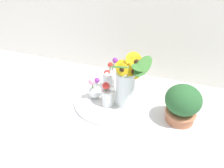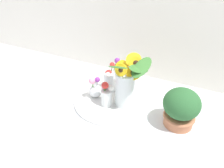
% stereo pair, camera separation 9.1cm
% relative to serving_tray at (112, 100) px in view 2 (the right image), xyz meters
% --- Properties ---
extents(ground_plane, '(6.00, 6.00, 0.00)m').
position_rel_serving_tray_xyz_m(ground_plane, '(0.03, -0.03, -0.01)').
color(ground_plane, silver).
extents(serving_tray, '(0.44, 0.44, 0.02)m').
position_rel_serving_tray_xyz_m(serving_tray, '(0.00, 0.00, 0.00)').
color(serving_tray, white).
rests_on(serving_tray, ground_plane).
extents(mason_jar_sunflowers, '(0.22, 0.20, 0.31)m').
position_rel_serving_tray_xyz_m(mason_jar_sunflowers, '(0.09, -0.01, 0.14)').
color(mason_jar_sunflowers, silver).
rests_on(mason_jar_sunflowers, serving_tray).
extents(vase_small_center, '(0.07, 0.06, 0.15)m').
position_rel_serving_tray_xyz_m(vase_small_center, '(-0.01, -0.06, 0.08)').
color(vase_small_center, white).
rests_on(vase_small_center, serving_tray).
extents(vase_bulb_right, '(0.08, 0.08, 0.14)m').
position_rel_serving_tray_xyz_m(vase_bulb_right, '(-0.10, -0.02, 0.07)').
color(vase_bulb_right, white).
rests_on(vase_bulb_right, serving_tray).
extents(vase_small_back, '(0.09, 0.11, 0.20)m').
position_rel_serving_tray_xyz_m(vase_small_back, '(-0.05, 0.09, 0.09)').
color(vase_small_back, white).
rests_on(vase_small_back, serving_tray).
extents(potted_plant, '(0.18, 0.18, 0.21)m').
position_rel_serving_tray_xyz_m(potted_plant, '(0.39, -0.03, 0.10)').
color(potted_plant, '#B7704C').
rests_on(potted_plant, ground_plane).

